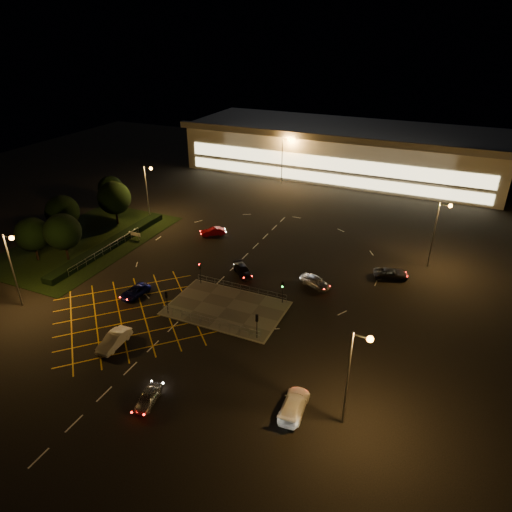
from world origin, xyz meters
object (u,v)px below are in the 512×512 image
at_px(car_far_dkgrey, 243,270).
at_px(car_circ_red, 213,231).
at_px(signal_sw, 167,298).
at_px(car_right_silver, 315,281).
at_px(signal_se, 257,321).
at_px(car_queue_white, 114,340).
at_px(car_approach_white, 294,405).
at_px(car_left_blue, 135,291).
at_px(car_near_silver, 148,397).
at_px(signal_ne, 283,288).
at_px(signal_nw, 200,269).
at_px(car_east_grey, 391,274).

distance_m(car_far_dkgrey, car_circ_red, 14.50).
height_order(signal_sw, car_right_silver, signal_sw).
distance_m(signal_se, car_far_dkgrey, 15.08).
relative_size(car_queue_white, car_approach_white, 0.90).
relative_size(car_left_blue, car_far_dkgrey, 0.98).
bearing_deg(car_right_silver, car_near_silver, -173.34).
relative_size(signal_se, car_far_dkgrey, 0.70).
bearing_deg(car_queue_white, car_circ_red, 95.44).
xyz_separation_m(car_near_silver, car_approach_white, (12.92, 4.66, 0.12)).
height_order(signal_ne, car_queue_white, signal_ne).
height_order(signal_sw, signal_se, same).
relative_size(car_far_dkgrey, car_approach_white, 0.86).
height_order(signal_se, car_circ_red, signal_se).
height_order(signal_ne, car_right_silver, signal_ne).
distance_m(signal_se, car_near_silver, 14.33).
distance_m(car_near_silver, car_right_silver, 28.08).
height_order(signal_sw, signal_nw, same).
height_order(signal_sw, car_far_dkgrey, signal_sw).
height_order(signal_ne, car_near_silver, signal_ne).
bearing_deg(car_queue_white, signal_nw, 80.28).
xyz_separation_m(signal_se, signal_ne, (0.00, 7.99, 0.00)).
bearing_deg(car_right_silver, car_queue_white, 165.45).
bearing_deg(signal_se, car_circ_red, -51.37).
xyz_separation_m(signal_ne, car_queue_white, (-13.94, -15.60, -1.60)).
bearing_deg(car_circ_red, car_near_silver, -17.67).
bearing_deg(signal_sw, car_right_silver, -136.45).
relative_size(signal_sw, car_right_silver, 0.70).
relative_size(signal_sw, signal_ne, 1.00).
bearing_deg(signal_se, car_left_blue, -5.77).
bearing_deg(signal_se, car_far_dkgrey, -58.35).
height_order(signal_sw, car_left_blue, signal_sw).
relative_size(signal_se, signal_ne, 1.00).
distance_m(car_near_silver, car_approach_white, 13.74).
distance_m(signal_nw, car_approach_white, 25.61).
height_order(signal_nw, car_far_dkgrey, signal_nw).
height_order(signal_nw, car_east_grey, signal_nw).
distance_m(signal_ne, car_approach_white, 18.20).
xyz_separation_m(signal_ne, car_far_dkgrey, (-7.86, 4.77, -1.72)).
bearing_deg(car_approach_white, signal_se, -52.20).
distance_m(car_right_silver, car_circ_red, 22.66).
distance_m(car_far_dkgrey, car_approach_white, 26.24).
xyz_separation_m(car_near_silver, car_queue_white, (-8.55, 5.54, 0.13)).
xyz_separation_m(car_far_dkgrey, car_circ_red, (-10.40, 10.10, 0.01)).
relative_size(signal_nw, car_near_silver, 0.85).
xyz_separation_m(signal_ne, car_east_grey, (11.58, 12.36, -1.69)).
distance_m(car_circ_red, car_approach_white, 40.60).
xyz_separation_m(car_near_silver, car_right_silver, (7.89, 26.95, 0.14)).
bearing_deg(car_east_grey, car_left_blue, 104.12).
distance_m(car_queue_white, car_circ_red, 30.78).
distance_m(car_left_blue, car_far_dkgrey, 15.14).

